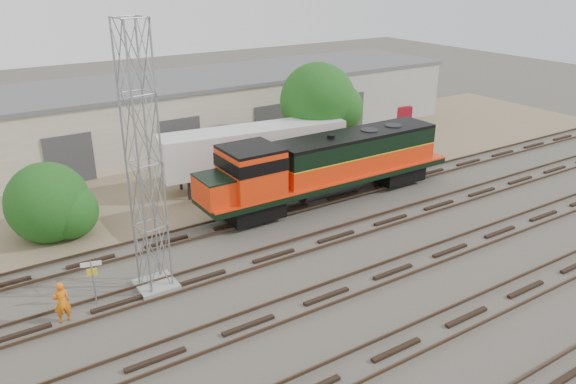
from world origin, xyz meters
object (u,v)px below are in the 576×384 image
signal_tower (144,168)px  worker (62,302)px  semi_trailer (258,148)px  locomotive (326,165)px

signal_tower → worker: 6.49m
signal_tower → semi_trailer: signal_tower is taller
locomotive → worker: bearing=-165.2°
semi_trailer → signal_tower: bearing=-132.8°
locomotive → worker: (-16.86, -4.45, -1.47)m
locomotive → semi_trailer: 5.50m
worker → locomotive: bearing=-167.1°
locomotive → semi_trailer: (-1.82, 5.19, 0.06)m
worker → semi_trailer: semi_trailer is taller
locomotive → signal_tower: signal_tower is taller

